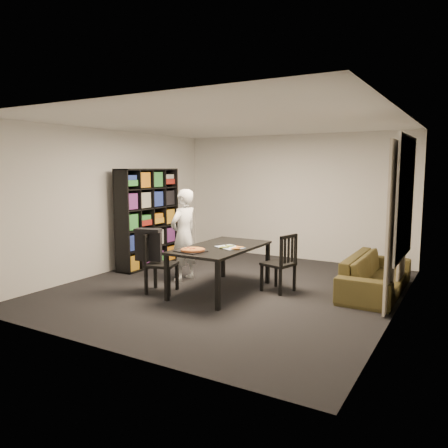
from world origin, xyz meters
The scene contains 16 objects.
room centered at (0.00, 0.00, 1.30)m, with size 5.01×5.51×2.61m.
window_pane centered at (2.48, 0.60, 1.50)m, with size 0.02×1.40×1.60m, color black.
window_frame centered at (2.48, 0.60, 1.50)m, with size 0.03×1.52×1.72m, color white.
curtain_left centered at (2.40, 0.08, 1.15)m, with size 0.03×0.70×2.25m, color #BEB4A2.
curtain_right centered at (2.40, 1.12, 1.15)m, with size 0.03×0.70×2.25m, color #BEB4A2.
bookshelf centered at (-2.16, 0.60, 0.95)m, with size 0.35×1.50×1.90m, color black.
dining_table centered at (-0.03, -0.24, 0.65)m, with size 0.95×1.72×0.71m.
chair_left centered at (-0.88, -0.75, 0.52)m, with size 0.53×0.53×0.92m.
chair_right centered at (0.82, 0.21, 0.52)m, with size 0.51×0.51×0.91m.
draped_jacket centered at (-1.00, -0.79, 0.76)m, with size 0.44×0.29×0.51m.
person centered at (-0.93, 0.05, 0.78)m, with size 0.57×0.37×1.56m, color white.
baking_tray centered at (-0.19, -0.82, 0.72)m, with size 0.40×0.32×0.01m, color black.
pepperoni_pizza centered at (-0.16, -0.80, 0.74)m, with size 0.35×0.35×0.03m.
kitchen_towel centered at (0.15, -0.26, 0.72)m, with size 0.40×0.30×0.01m, color silver.
pizza_slices centered at (0.19, -0.29, 0.73)m, with size 0.37×0.31×0.01m, color #B78939, non-canonical shape.
sofa centered at (2.08, 0.91, 0.29)m, with size 1.97×0.77×0.57m, color #42421A.
Camera 1 is at (3.33, -5.94, 1.92)m, focal length 35.00 mm.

